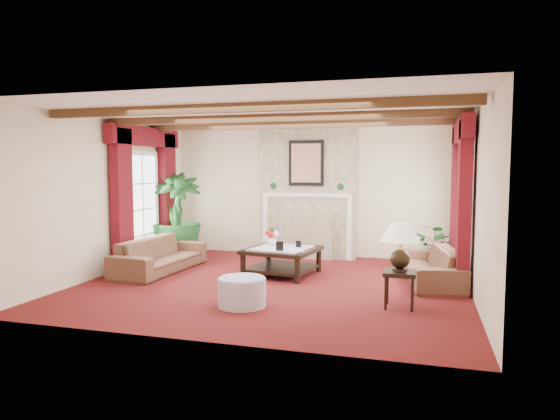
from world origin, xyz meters
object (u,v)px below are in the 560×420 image
(coffee_table, at_px, (282,262))
(ottoman, at_px, (242,292))
(sofa_left, at_px, (160,249))
(potted_palm, at_px, (177,234))
(sofa_right, at_px, (431,259))
(side_table, at_px, (399,289))

(coffee_table, xyz_separation_m, ottoman, (0.01, -2.02, -0.04))
(sofa_left, bearing_deg, ottoman, -124.38)
(coffee_table, relative_size, ottoman, 1.76)
(potted_palm, relative_size, ottoman, 3.07)
(sofa_right, distance_m, potted_palm, 5.07)
(sofa_left, relative_size, potted_palm, 1.04)
(side_table, bearing_deg, ottoman, -165.92)
(sofa_left, height_order, ottoman, sofa_left)
(coffee_table, xyz_separation_m, side_table, (2.05, -1.51, 0.01))
(sofa_left, bearing_deg, potted_palm, 17.83)
(coffee_table, distance_m, side_table, 2.55)
(sofa_right, xyz_separation_m, side_table, (-0.43, -1.63, -0.13))
(sofa_left, xyz_separation_m, ottoman, (2.19, -1.70, -0.21))
(sofa_left, xyz_separation_m, sofa_right, (4.67, 0.45, -0.02))
(sofa_left, height_order, sofa_right, sofa_left)
(sofa_right, height_order, side_table, sofa_right)
(sofa_right, distance_m, coffee_table, 2.49)
(side_table, bearing_deg, coffee_table, 143.64)
(sofa_left, relative_size, ottoman, 3.20)
(potted_palm, distance_m, ottoman, 3.92)
(side_table, bearing_deg, sofa_left, 164.37)
(side_table, distance_m, ottoman, 2.11)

